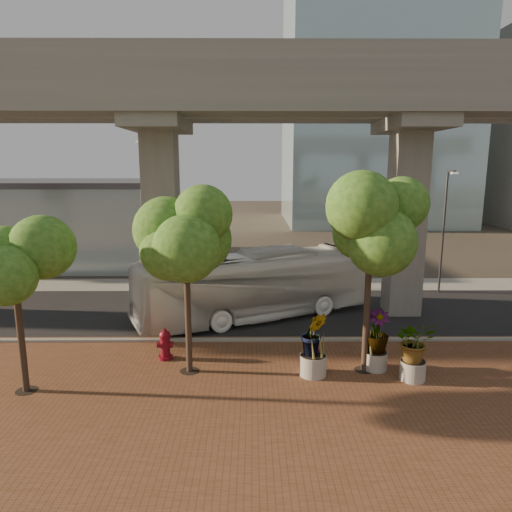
{
  "coord_description": "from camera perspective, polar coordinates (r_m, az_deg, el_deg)",
  "views": [
    {
      "loc": [
        -1.54,
        -20.34,
        7.34
      ],
      "look_at": [
        -1.4,
        0.5,
        3.25
      ],
      "focal_mm": 32.0,
      "sensor_mm": 36.0,
      "label": 1
    }
  ],
  "objects": [
    {
      "name": "ground",
      "position": [
        21.68,
        3.75,
        -8.72
      ],
      "size": [
        160.0,
        160.0,
        0.0
      ],
      "primitive_type": "plane",
      "color": "#39332A",
      "rests_on": "ground"
    },
    {
      "name": "brick_plaza",
      "position": [
        14.42,
        6.14,
        -19.41
      ],
      "size": [
        70.0,
        13.0,
        0.06
      ],
      "primitive_type": "cube",
      "color": "brown",
      "rests_on": "ground"
    },
    {
      "name": "asphalt_road",
      "position": [
        23.56,
        3.4,
        -7.02
      ],
      "size": [
        90.0,
        8.0,
        0.04
      ],
      "primitive_type": "cube",
      "color": "black",
      "rests_on": "ground"
    },
    {
      "name": "curb_strip",
      "position": [
        19.79,
        4.17,
        -10.46
      ],
      "size": [
        70.0,
        0.25,
        0.16
      ],
      "primitive_type": "cube",
      "color": "gray",
      "rests_on": "ground"
    },
    {
      "name": "far_sidewalk",
      "position": [
        28.83,
        2.69,
        -3.61
      ],
      "size": [
        90.0,
        3.0,
        0.06
      ],
      "primitive_type": "cube",
      "color": "gray",
      "rests_on": "ground"
    },
    {
      "name": "transit_viaduct",
      "position": [
        22.39,
        3.62,
        10.94
      ],
      "size": [
        72.0,
        5.6,
        12.4
      ],
      "color": "gray",
      "rests_on": "ground"
    },
    {
      "name": "station_pavilion",
      "position": [
        40.97,
        -27.25,
        4.09
      ],
      "size": [
        23.0,
        13.0,
        6.3
      ],
      "color": "silver",
      "rests_on": "ground"
    },
    {
      "name": "transit_bus",
      "position": [
        22.26,
        -0.04,
        -3.71
      ],
      "size": [
        11.93,
        7.5,
        3.3
      ],
      "primitive_type": "imported",
      "rotation": [
        0.0,
        0.0,
        2.0
      ],
      "color": "white",
      "rests_on": "ground"
    },
    {
      "name": "fire_hydrant",
      "position": [
        18.15,
        -11.28,
        -10.79
      ],
      "size": [
        0.61,
        0.55,
        1.21
      ],
      "color": "maroon",
      "rests_on": "ground"
    },
    {
      "name": "planter_front",
      "position": [
        16.82,
        19.19,
        -10.36
      ],
      "size": [
        1.95,
        1.95,
        2.15
      ],
      "color": "#ACA39B",
      "rests_on": "ground"
    },
    {
      "name": "planter_right",
      "position": [
        17.24,
        14.85,
        -9.4
      ],
      "size": [
        2.09,
        2.09,
        2.23
      ],
      "color": "gray",
      "rests_on": "ground"
    },
    {
      "name": "planter_left",
      "position": [
        16.34,
        7.21,
        -10.0
      ],
      "size": [
        2.13,
        2.13,
        2.34
      ],
      "color": "#A9A699",
      "rests_on": "ground"
    },
    {
      "name": "street_tree_far_west",
      "position": [
        16.12,
        -28.12,
        -0.31
      ],
      "size": [
        3.29,
        3.29,
        5.98
      ],
      "color": "#453327",
      "rests_on": "ground"
    },
    {
      "name": "street_tree_near_west",
      "position": [
        15.79,
        -8.77,
        1.92
      ],
      "size": [
        3.78,
        3.78,
        6.54
      ],
      "color": "#453327",
      "rests_on": "ground"
    },
    {
      "name": "street_tree_near_east",
      "position": [
        16.11,
        14.16,
        3.51
      ],
      "size": [
        3.77,
        3.77,
        6.99
      ],
      "color": "#453327",
      "rests_on": "ground"
    },
    {
      "name": "streetlamp_west",
      "position": [
        28.44,
        -13.51,
        6.46
      ],
      "size": [
        0.44,
        1.29,
        8.9
      ],
      "color": "#2B2B2F",
      "rests_on": "ground"
    },
    {
      "name": "streetlamp_east",
      "position": [
        28.35,
        22.51,
        3.81
      ],
      "size": [
        0.35,
        1.03,
        7.12
      ],
      "color": "#303035",
      "rests_on": "ground"
    }
  ]
}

